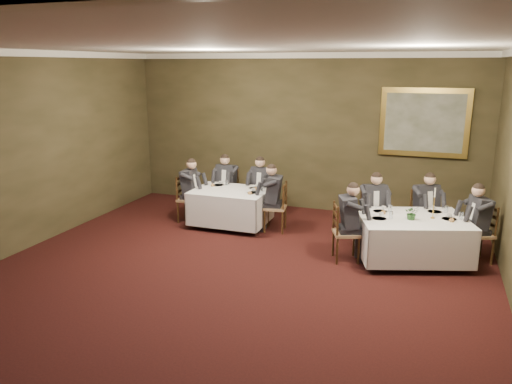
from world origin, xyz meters
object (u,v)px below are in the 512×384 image
Objects in this scene: diner_sec_backright at (262,195)px; chair_sec_endright at (276,217)px; painting at (424,123)px; diner_sec_endright at (275,206)px; centerpiece at (412,212)px; chair_main_endleft at (345,244)px; chair_sec_endleft at (189,208)px; table_main at (412,235)px; diner_main_backleft at (373,216)px; chair_main_endright at (477,245)px; chair_main_backright at (423,228)px; chair_sec_backleft at (227,201)px; diner_sec_endleft at (189,198)px; candlestick at (434,207)px; diner_main_endright at (478,232)px; diner_main_endleft at (346,231)px; diner_sec_backleft at (227,191)px; chair_sec_backright at (262,205)px; table_second at (231,205)px; diner_main_backright at (424,216)px; chair_main_backleft at (372,228)px.

chair_sec_endright is (0.56, -0.77, -0.23)m from diner_sec_backright.
diner_sec_backright is at bearing -162.96° from painting.
diner_sec_endright is 5.31× the size of centerpiece.
chair_main_endleft and chair_sec_endleft have the same top height.
table_main is 0.46m from centerpiece.
chair_main_endright is (1.79, -0.35, -0.23)m from diner_main_backleft.
chair_main_backright is 1.00× the size of chair_sec_backleft.
table_main is at bearing 76.18° from diner_sec_endleft.
candlestick reaches higher than chair_sec_backleft.
diner_main_endright is at bearing 146.74° from diner_main_backleft.
chair_main_backright is at bearing 117.28° from diner_main_endleft.
diner_main_endleft and diner_sec_backleft have the same top height.
diner_main_endright is at bearing 19.78° from candlestick.
chair_main_backright is at bearing -92.38° from diner_sec_endright.
diner_main_endleft reaches higher than chair_sec_backright.
chair_main_endleft is 1.87× the size of candlestick.
table_second is at bearing 82.24° from diner_sec_endright.
diner_sec_backleft reaches higher than chair_main_endright.
diner_main_backright is 1.00× the size of diner_sec_endright.
diner_main_endleft is at bearing 51.06° from diner_main_backleft.
centerpiece is at bearing -13.23° from table_second.
chair_main_endleft and chair_sec_backright have the same top height.
chair_main_endright is at bearing 112.68° from chair_main_backright.
diner_main_endright is 5.20m from diner_sec_backleft.
table_main is 4.29m from diner_sec_backleft.
diner_main_backright is 2.83m from diner_sec_endright.
diner_sec_endright is (-3.71, 0.38, 0.23)m from chair_main_endright.
painting is (2.65, 1.75, 1.58)m from diner_sec_endright.
diner_main_endright is at bearing 169.33° from chair_sec_backleft.
diner_main_backleft is 3.85m from chair_sec_endleft.
diner_main_endright is at bearing 172.34° from diner_sec_backright.
chair_main_backright is (0.90, 0.30, 0.00)m from chair_main_backleft.
chair_main_endleft is 0.23m from diner_main_endleft.
chair_main_endright and chair_sec_endright have the same top height.
diner_main_endright is at bearing 18.37° from table_main.
diner_sec_backleft is (-5.07, 1.15, 0.00)m from diner_main_endright.
chair_sec_backleft is at bearing -90.00° from diner_sec_backleft.
table_second is at bearing 85.48° from chair_sec_endleft.
diner_sec_backright is at bearing 114.96° from diner_sec_endleft.
diner_main_endleft reaches higher than chair_main_endleft.
chair_sec_backleft is at bearing -143.11° from chair_main_endleft.
centerpiece is (-0.02, -0.12, 0.44)m from table_main.
chair_sec_endleft is (-3.84, 0.01, 0.00)m from chair_main_backleft.
painting reaches higher than diner_main_endleft.
chair_sec_backright is 0.74× the size of diner_sec_endright.
chair_sec_backright is 3.80m from painting.
diner_main_endleft is at bearing -161.63° from table_main.
chair_sec_endright is at bearing -90.00° from diner_sec_endright.
table_second is 4.68m from chair_main_endright.
diner_main_backleft is 1.00× the size of diner_sec_backright.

